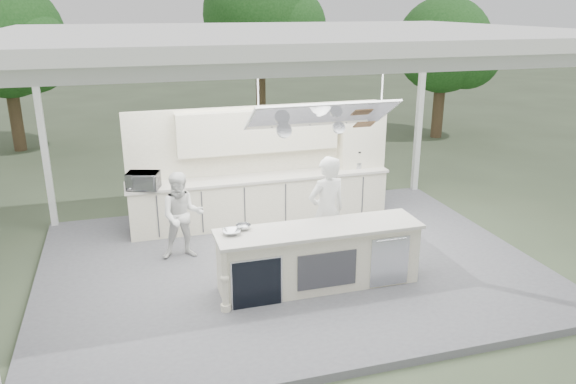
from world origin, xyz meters
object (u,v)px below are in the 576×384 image
object	(u,v)px
demo_island	(318,257)
sous_chef	(182,216)
head_chef	(327,212)
back_counter	(261,199)

from	to	relation	value
demo_island	sous_chef	xyz separation A→B (m)	(-1.83, 1.61, 0.27)
demo_island	sous_chef	world-z (taller)	sous_chef
demo_island	sous_chef	size ratio (longest dim) A/B	2.08
head_chef	sous_chef	size ratio (longest dim) A/B	1.24
head_chef	sous_chef	distance (m)	2.41
demo_island	back_counter	distance (m)	2.82
demo_island	back_counter	xyz separation A→B (m)	(-0.18, 2.81, 0.00)
back_counter	sous_chef	distance (m)	2.06
demo_island	sous_chef	bearing A→B (deg)	138.57
back_counter	head_chef	xyz separation A→B (m)	(0.54, -2.18, 0.45)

